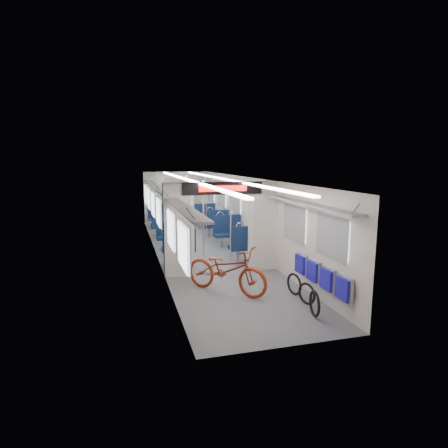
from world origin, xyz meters
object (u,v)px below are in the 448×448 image
seat_bay_far_left (161,219)px  seat_bay_far_right (210,218)px  stanchion_near_right (231,224)px  seat_bay_near_right (237,235)px  stanchion_far_left (187,209)px  seat_bay_near_left (175,238)px  stanchion_near_left (204,224)px  flip_bench (320,275)px  bike_hoop_b (307,295)px  bicycle (226,269)px  bike_hoop_c (294,285)px  stanchion_far_right (206,209)px  bike_hoop_a (315,305)px

seat_bay_far_left → seat_bay_far_right: bearing=-11.5°
stanchion_near_right → seat_bay_near_right: bearing=65.6°
seat_bay_near_right → seat_bay_far_right: (-0.00, 3.56, -0.01)m
seat_bay_near_right → stanchion_far_left: size_ratio=0.98×
seat_bay_far_right → seat_bay_far_left: bearing=168.5°
seat_bay_near_left → stanchion_near_left: stanchion_near_left is taller
flip_bench → stanchion_far_left: size_ratio=0.90×
bike_hoop_b → seat_bay_far_left: size_ratio=0.21×
bicycle → bike_hoop_b: bearing=-82.0°
flip_bench → seat_bay_far_right: 7.86m
bicycle → stanchion_near_right: stanchion_near_right is taller
bike_hoop_b → bicycle: bearing=141.5°
flip_bench → seat_bay_far_right: size_ratio=0.95×
seat_bay_far_left → stanchion_far_left: size_ratio=0.92×
seat_bay_near_right → seat_bay_far_left: bearing=115.4°
bike_hoop_b → seat_bay_near_right: 4.30m
flip_bench → seat_bay_far_right: (-0.42, 7.85, -0.02)m
bicycle → bike_hoop_c: size_ratio=4.11×
seat_bay_far_right → stanchion_far_right: 1.82m
stanchion_near_left → stanchion_far_left: (0.07, 3.02, 0.00)m
stanchion_far_right → flip_bench: bearing=-81.4°
seat_bay_near_left → flip_bench: bearing=-62.9°
bike_hoop_c → seat_bay_near_right: 3.75m
seat_bay_far_right → stanchion_near_left: (-1.25, -4.62, 0.59)m
flip_bench → stanchion_near_right: size_ratio=0.90×
bike_hoop_a → seat_bay_near_right: bearing=90.0°
bicycle → stanchion_far_right: size_ratio=0.85×
seat_bay_near_left → stanchion_near_right: 2.00m
bike_hoop_a → seat_bay_near_left: bearing=110.4°
flip_bench → stanchion_far_right: (-0.94, 6.22, 0.57)m
bike_hoop_a → seat_bay_far_right: 8.42m
seat_bay_near_left → stanchion_near_right: size_ratio=0.88×
bicycle → seat_bay_far_right: (1.22, 6.77, 0.04)m
bike_hoop_a → stanchion_near_right: bearing=98.3°
seat_bay_far_right → stanchion_near_left: 4.82m
flip_bench → stanchion_near_right: 3.30m
bike_hoop_a → seat_bay_near_left: (-1.87, 5.03, 0.31)m
bike_hoop_a → stanchion_near_left: size_ratio=0.22×
bike_hoop_c → stanchion_far_left: 5.92m
flip_bench → seat_bay_near_right: (-0.42, 4.29, -0.01)m
bike_hoop_a → stanchion_near_left: 4.10m
bike_hoop_c → seat_bay_near_right: seat_bay_near_right is taller
bike_hoop_a → bike_hoop_c: bike_hoop_a is taller
bicycle → stanchion_far_left: bearing=46.1°
flip_bench → seat_bay_far_left: seat_bay_far_left is taller
stanchion_near_left → stanchion_near_right: 0.73m
bicycle → bike_hoop_b: bicycle is taller
stanchion_near_right → stanchion_far_left: same height
flip_bench → seat_bay_near_right: size_ratio=0.91×
bike_hoop_c → seat_bay_far_left: (-2.00, 7.67, 0.34)m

